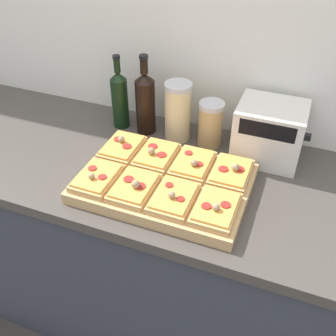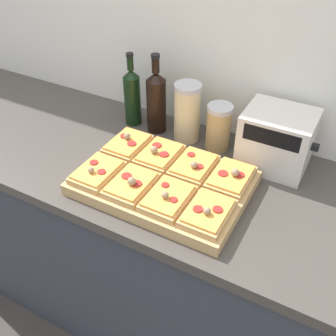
{
  "view_description": "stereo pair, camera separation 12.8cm",
  "coord_description": "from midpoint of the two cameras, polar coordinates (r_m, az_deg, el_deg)",
  "views": [
    {
      "loc": [
        0.32,
        -0.68,
        1.73
      ],
      "look_at": [
        -0.04,
        0.26,
        0.95
      ],
      "focal_mm": 42.0,
      "sensor_mm": 36.0,
      "label": 1
    },
    {
      "loc": [
        0.44,
        -0.63,
        1.73
      ],
      "look_at": [
        -0.04,
        0.26,
        0.95
      ],
      "focal_mm": 42.0,
      "sensor_mm": 36.0,
      "label": 2
    }
  ],
  "objects": [
    {
      "name": "wall_back",
      "position": [
        1.46,
        12.55,
        17.91
      ],
      "size": [
        6.0,
        0.06,
        2.5
      ],
      "color": "silver",
      "rests_on": "ground_plane"
    },
    {
      "name": "kitchen_counter",
      "position": [
        1.66,
        4.71,
        -13.13
      ],
      "size": [
        2.63,
        0.67,
        0.89
      ],
      "color": "#333842",
      "rests_on": "ground_plane"
    },
    {
      "name": "cutting_board",
      "position": [
        1.28,
        2.21,
        -2.25
      ],
      "size": [
        0.54,
        0.38,
        0.04
      ],
      "primitive_type": "cube",
      "color": "tan",
      "rests_on": "kitchen_counter"
    },
    {
      "name": "pizza_slice_back_left",
      "position": [
        1.4,
        -3.29,
        3.42
      ],
      "size": [
        0.12,
        0.17,
        0.05
      ],
      "color": "tan",
      "rests_on": "cutting_board"
    },
    {
      "name": "pizza_slice_back_midleft",
      "position": [
        1.34,
        1.46,
        1.9
      ],
      "size": [
        0.12,
        0.17,
        0.05
      ],
      "color": "tan",
      "rests_on": "cutting_board"
    },
    {
      "name": "pizza_slice_back_midright",
      "position": [
        1.3,
        6.59,
        0.25
      ],
      "size": [
        0.12,
        0.17,
        0.05
      ],
      "color": "tan",
      "rests_on": "cutting_board"
    },
    {
      "name": "pizza_slice_back_right",
      "position": [
        1.27,
        12.0,
        -1.46
      ],
      "size": [
        0.12,
        0.17,
        0.05
      ],
      "color": "tan",
      "rests_on": "cutting_board"
    },
    {
      "name": "pizza_slice_front_left",
      "position": [
        1.28,
        -7.45,
        -0.65
      ],
      "size": [
        0.12,
        0.17,
        0.05
      ],
      "color": "tan",
      "rests_on": "cutting_board"
    },
    {
      "name": "pizza_slice_front_midleft",
      "position": [
        1.22,
        -2.38,
        -2.47
      ],
      "size": [
        0.12,
        0.17,
        0.05
      ],
      "color": "tan",
      "rests_on": "cutting_board"
    },
    {
      "name": "pizza_slice_front_midright",
      "position": [
        1.18,
        3.12,
        -4.46
      ],
      "size": [
        0.12,
        0.17,
        0.05
      ],
      "color": "tan",
      "rests_on": "cutting_board"
    },
    {
      "name": "pizza_slice_front_right",
      "position": [
        1.14,
        9.05,
        -6.53
      ],
      "size": [
        0.12,
        0.17,
        0.05
      ],
      "color": "tan",
      "rests_on": "cutting_board"
    },
    {
      "name": "olive_oil_bottle",
      "position": [
        1.56,
        -2.86,
        10.33
      ],
      "size": [
        0.06,
        0.06,
        0.29
      ],
      "color": "black",
      "rests_on": "kitchen_counter"
    },
    {
      "name": "wine_bottle",
      "position": [
        1.51,
        0.73,
        9.66
      ],
      "size": [
        0.08,
        0.08,
        0.31
      ],
      "color": "black",
      "rests_on": "kitchen_counter"
    },
    {
      "name": "grain_jar_tall",
      "position": [
        1.47,
        5.29,
        7.97
      ],
      "size": [
        0.1,
        0.1,
        0.23
      ],
      "color": "beige",
      "rests_on": "kitchen_counter"
    },
    {
      "name": "grain_jar_short",
      "position": [
        1.45,
        9.89,
        5.78
      ],
      "size": [
        0.09,
        0.09,
        0.17
      ],
      "color": "tan",
      "rests_on": "kitchen_counter"
    },
    {
      "name": "toaster_oven",
      "position": [
        1.4,
        18.03,
        3.87
      ],
      "size": [
        0.25,
        0.19,
        0.21
      ],
      "color": "beige",
      "rests_on": "kitchen_counter"
    }
  ]
}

